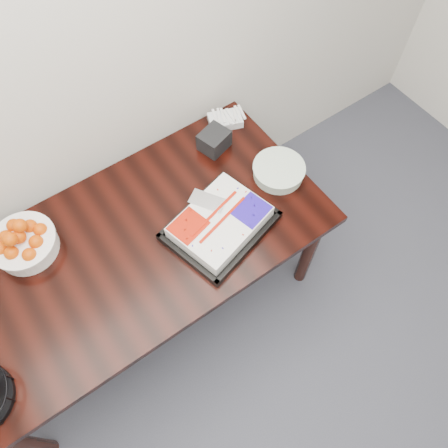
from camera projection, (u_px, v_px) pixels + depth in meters
table at (134, 254)px, 2.03m from camera, size 1.80×0.90×0.75m
cake_tray at (220, 223)px, 1.96m from camera, size 0.54×0.46×0.09m
tangerine_bowl at (22, 241)px, 1.87m from camera, size 0.29×0.29×0.18m
plate_stack at (279, 171)px, 2.12m from camera, size 0.25×0.25×0.06m
fork_bag at (225, 120)px, 2.29m from camera, size 0.20×0.16×0.05m
napkin_box at (214, 140)px, 2.19m from camera, size 0.17×0.15×0.10m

